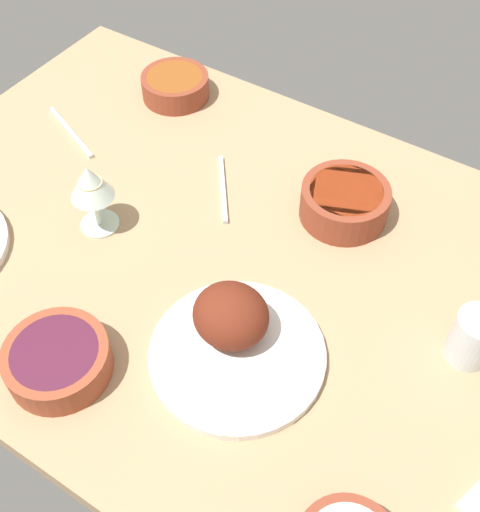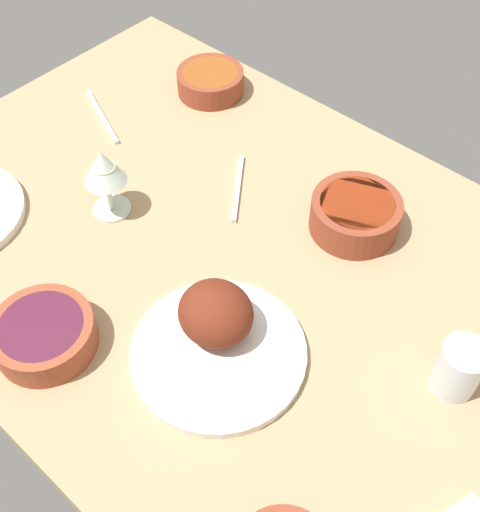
{
  "view_description": "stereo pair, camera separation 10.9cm",
  "coord_description": "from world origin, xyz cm",
  "px_view_note": "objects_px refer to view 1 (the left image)",
  "views": [
    {
      "loc": [
        -37.42,
        58.38,
        89.9
      ],
      "look_at": [
        0.0,
        0.0,
        6.0
      ],
      "focal_mm": 44.99,
      "sensor_mm": 36.0,
      "label": 1
    },
    {
      "loc": [
        -46.08,
        51.81,
        89.9
      ],
      "look_at": [
        0.0,
        0.0,
        6.0
      ],
      "focal_mm": 44.99,
      "sensor_mm": 36.0,
      "label": 2
    }
  ],
  "objects_px": {
    "bowl_sauce": "(345,201)",
    "bowl_onions": "(57,360)",
    "bowl_soup": "(175,85)",
    "fork_loose": "(223,189)",
    "wine_glass": "(91,185)",
    "spoon_loose": "(71,132)",
    "water_tumbler": "(473,337)",
    "plate_near_viewer": "(234,335)"
  },
  "relations": [
    {
      "from": "bowl_sauce",
      "to": "bowl_onions",
      "type": "height_order",
      "value": "bowl_sauce"
    },
    {
      "from": "bowl_onions",
      "to": "spoon_loose",
      "type": "height_order",
      "value": "bowl_onions"
    },
    {
      "from": "fork_loose",
      "to": "bowl_soup",
      "type": "bearing_deg",
      "value": -163.93
    },
    {
      "from": "bowl_sauce",
      "to": "water_tumbler",
      "type": "xyz_separation_m",
      "value": [
        -0.29,
        0.16,
        0.01
      ]
    },
    {
      "from": "bowl_soup",
      "to": "water_tumbler",
      "type": "bearing_deg",
      "value": 159.5
    },
    {
      "from": "fork_loose",
      "to": "spoon_loose",
      "type": "xyz_separation_m",
      "value": [
        0.36,
        0.03,
        0.0
      ]
    },
    {
      "from": "plate_near_viewer",
      "to": "fork_loose",
      "type": "relative_size",
      "value": 1.55
    },
    {
      "from": "wine_glass",
      "to": "fork_loose",
      "type": "relative_size",
      "value": 0.8
    },
    {
      "from": "water_tumbler",
      "to": "spoon_loose",
      "type": "distance_m",
      "value": 0.87
    },
    {
      "from": "bowl_onions",
      "to": "wine_glass",
      "type": "bearing_deg",
      "value": -60.76
    },
    {
      "from": "bowl_sauce",
      "to": "wine_glass",
      "type": "relative_size",
      "value": 1.14
    },
    {
      "from": "plate_near_viewer",
      "to": "bowl_sauce",
      "type": "bearing_deg",
      "value": -92.3
    },
    {
      "from": "bowl_sauce",
      "to": "bowl_soup",
      "type": "xyz_separation_m",
      "value": [
        0.47,
        -0.12,
        -0.01
      ]
    },
    {
      "from": "spoon_loose",
      "to": "fork_loose",
      "type": "bearing_deg",
      "value": 26.95
    },
    {
      "from": "bowl_onions",
      "to": "water_tumbler",
      "type": "bearing_deg",
      "value": -144.74
    },
    {
      "from": "bowl_soup",
      "to": "water_tumbler",
      "type": "distance_m",
      "value": 0.81
    },
    {
      "from": "bowl_sauce",
      "to": "water_tumbler",
      "type": "bearing_deg",
      "value": 151.2
    },
    {
      "from": "bowl_onions",
      "to": "spoon_loose",
      "type": "distance_m",
      "value": 0.56
    },
    {
      "from": "wine_glass",
      "to": "fork_loose",
      "type": "height_order",
      "value": "wine_glass"
    },
    {
      "from": "bowl_onions",
      "to": "wine_glass",
      "type": "relative_size",
      "value": 1.13
    },
    {
      "from": "plate_near_viewer",
      "to": "spoon_loose",
      "type": "xyz_separation_m",
      "value": [
        0.56,
        -0.25,
        -0.03
      ]
    },
    {
      "from": "bowl_soup",
      "to": "fork_loose",
      "type": "bearing_deg",
      "value": 142.79
    },
    {
      "from": "water_tumbler",
      "to": "fork_loose",
      "type": "distance_m",
      "value": 0.52
    },
    {
      "from": "plate_near_viewer",
      "to": "bowl_onions",
      "type": "distance_m",
      "value": 0.27
    },
    {
      "from": "bowl_sauce",
      "to": "wine_glass",
      "type": "bearing_deg",
      "value": 35.92
    },
    {
      "from": "bowl_soup",
      "to": "bowl_onions",
      "type": "height_order",
      "value": "bowl_onions"
    },
    {
      "from": "bowl_onions",
      "to": "spoon_loose",
      "type": "xyz_separation_m",
      "value": [
        0.36,
        -0.42,
        -0.02
      ]
    },
    {
      "from": "bowl_soup",
      "to": "water_tumbler",
      "type": "relative_size",
      "value": 1.6
    },
    {
      "from": "water_tumbler",
      "to": "spoon_loose",
      "type": "height_order",
      "value": "water_tumbler"
    },
    {
      "from": "plate_near_viewer",
      "to": "water_tumbler",
      "type": "bearing_deg",
      "value": -149.25
    },
    {
      "from": "bowl_sauce",
      "to": "spoon_loose",
      "type": "xyz_separation_m",
      "value": [
        0.58,
        0.1,
        -0.03
      ]
    },
    {
      "from": "plate_near_viewer",
      "to": "spoon_loose",
      "type": "distance_m",
      "value": 0.62
    },
    {
      "from": "plate_near_viewer",
      "to": "bowl_soup",
      "type": "height_order",
      "value": "plate_near_viewer"
    },
    {
      "from": "plate_near_viewer",
      "to": "bowl_onions",
      "type": "bearing_deg",
      "value": 41.33
    },
    {
      "from": "bowl_sauce",
      "to": "spoon_loose",
      "type": "bearing_deg",
      "value": 9.48
    },
    {
      "from": "bowl_sauce",
      "to": "fork_loose",
      "type": "height_order",
      "value": "bowl_sauce"
    },
    {
      "from": "water_tumbler",
      "to": "spoon_loose",
      "type": "relative_size",
      "value": 0.48
    },
    {
      "from": "plate_near_viewer",
      "to": "spoon_loose",
      "type": "relative_size",
      "value": 1.44
    },
    {
      "from": "bowl_soup",
      "to": "wine_glass",
      "type": "relative_size",
      "value": 1.04
    },
    {
      "from": "bowl_sauce",
      "to": "bowl_onions",
      "type": "distance_m",
      "value": 0.56
    },
    {
      "from": "plate_near_viewer",
      "to": "wine_glass",
      "type": "distance_m",
      "value": 0.36
    },
    {
      "from": "wine_glass",
      "to": "water_tumbler",
      "type": "bearing_deg",
      "value": -171.41
    }
  ]
}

